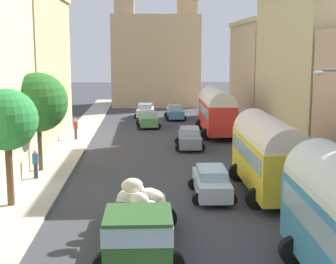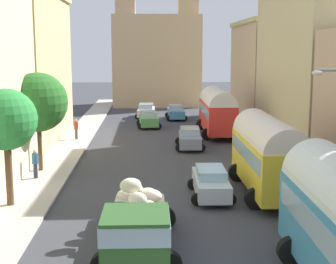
% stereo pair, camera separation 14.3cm
% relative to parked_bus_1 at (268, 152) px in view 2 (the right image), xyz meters
% --- Properties ---
extents(ground_plane, '(154.00, 154.00, 0.00)m').
position_rel_parked_bus_1_xyz_m(ground_plane, '(-4.75, 13.56, -2.22)').
color(ground_plane, '#38393E').
extents(sidewalk_left, '(2.50, 70.00, 0.14)m').
position_rel_parked_bus_1_xyz_m(sidewalk_left, '(-12.00, 13.56, -2.15)').
color(sidewalk_left, '#B2AAA1').
rests_on(sidewalk_left, ground).
extents(sidewalk_right, '(2.50, 70.00, 0.14)m').
position_rel_parked_bus_1_xyz_m(sidewalk_right, '(2.50, 13.56, -2.15)').
color(sidewalk_right, '#AAA9A1').
rests_on(sidewalk_right, ground).
extents(building_left_2, '(4.77, 14.86, 12.17)m').
position_rel_parked_bus_1_xyz_m(building_left_2, '(-15.42, 15.32, 3.90)').
color(building_left_2, tan).
rests_on(building_left_2, ground).
extents(building_right_2, '(4.51, 14.86, 12.80)m').
position_rel_parked_bus_1_xyz_m(building_right_2, '(5.80, 12.37, 4.20)').
color(building_right_2, tan).
rests_on(building_right_2, ground).
extents(building_right_3, '(4.59, 13.09, 10.39)m').
position_rel_parked_bus_1_xyz_m(building_right_3, '(5.83, 26.72, 3.00)').
color(building_right_3, tan).
rests_on(building_right_3, ground).
extents(distant_church, '(11.48, 7.22, 18.43)m').
position_rel_parked_bus_1_xyz_m(distant_church, '(-4.75, 41.56, 4.43)').
color(distant_church, tan).
rests_on(distant_church, ground).
extents(parked_bus_1, '(3.28, 8.07, 4.00)m').
position_rel_parked_bus_1_xyz_m(parked_bus_1, '(0.00, 0.00, 0.00)').
color(parked_bus_1, yellow).
rests_on(parked_bus_1, ground).
extents(parked_bus_2, '(3.34, 8.70, 4.04)m').
position_rel_parked_bus_1_xyz_m(parked_bus_2, '(0.01, 18.05, 0.02)').
color(parked_bus_2, red).
rests_on(parked_bus_2, ground).
extents(cargo_truck_0, '(3.06, 7.60, 2.42)m').
position_rel_parked_bus_1_xyz_m(cargo_truck_0, '(-6.54, -7.83, -1.00)').
color(cargo_truck_0, '#2C5625').
rests_on(cargo_truck_0, ground).
extents(car_0, '(2.40, 3.78, 1.59)m').
position_rel_parked_bus_1_xyz_m(car_0, '(-5.96, 22.31, -1.42)').
color(car_0, '#4A8C4D').
rests_on(car_0, ground).
extents(car_1, '(2.48, 4.45, 1.55)m').
position_rel_parked_bus_1_xyz_m(car_1, '(-6.21, 29.46, -1.43)').
color(car_1, silver).
rests_on(car_1, ground).
extents(car_2, '(2.23, 4.42, 1.52)m').
position_rel_parked_bus_1_xyz_m(car_2, '(-2.97, -0.47, -1.44)').
color(car_2, silver).
rests_on(car_2, ground).
extents(car_3, '(2.34, 4.39, 1.58)m').
position_rel_parked_bus_1_xyz_m(car_3, '(-2.92, 12.10, -1.42)').
color(car_3, gray).
rests_on(car_3, ground).
extents(car_4, '(2.27, 4.35, 1.57)m').
position_rel_parked_bus_1_xyz_m(car_4, '(-3.01, 27.96, -1.42)').
color(car_4, '#4592BD').
rests_on(car_4, ground).
extents(pedestrian_0, '(0.46, 0.46, 1.79)m').
position_rel_parked_bus_1_xyz_m(pedestrian_0, '(-12.53, 3.18, -1.20)').
color(pedestrian_0, '#2D2F3B').
rests_on(pedestrian_0, ground).
extents(pedestrian_1, '(0.39, 0.39, 1.81)m').
position_rel_parked_bus_1_xyz_m(pedestrian_1, '(-11.95, 15.59, -1.18)').
color(pedestrian_1, '#4A4548').
rests_on(pedestrian_1, ground).
extents(roadside_tree_1, '(2.86, 2.86, 5.64)m').
position_rel_parked_bus_1_xyz_m(roadside_tree_1, '(-12.65, -1.70, 1.95)').
color(roadside_tree_1, brown).
rests_on(roadside_tree_1, ground).
extents(roadside_tree_2, '(3.56, 3.56, 6.08)m').
position_rel_parked_bus_1_xyz_m(roadside_tree_2, '(-12.65, 5.10, 2.06)').
color(roadside_tree_2, brown).
rests_on(roadside_tree_2, ground).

